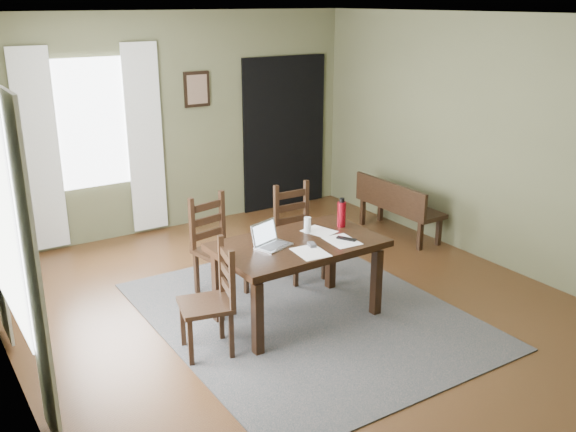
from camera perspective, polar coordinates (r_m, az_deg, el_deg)
ground at (r=6.12m, az=1.53°, el=-8.83°), size 5.00×6.00×0.01m
room_shell at (r=5.52m, az=1.70°, el=8.06°), size 5.02×6.02×2.71m
rug at (r=6.11m, az=1.53°, el=-8.73°), size 2.60×3.20×0.01m
dining_table at (r=5.79m, az=0.90°, el=-3.16°), size 1.51×0.93×0.75m
chair_end at (r=5.36m, az=-6.81°, el=-7.49°), size 0.50×0.50×0.95m
chair_back_left at (r=6.40m, az=-6.33°, el=-2.77°), size 0.51×0.51×0.99m
chair_back_right at (r=6.74m, az=0.93°, el=-1.53°), size 0.44×0.44×0.99m
bench at (r=8.06m, az=9.61°, el=1.13°), size 0.40×1.25×0.71m
laptop at (r=5.65m, az=-1.66°, el=-2.14°), size 0.36×0.32×0.21m
computer_mouse at (r=5.65m, az=2.13°, el=-2.57°), size 0.08×0.11×0.03m
tv_remote at (r=5.82m, az=5.21°, el=-2.04°), size 0.13×0.18×0.02m
drinking_glass at (r=5.96m, az=1.75°, el=-0.80°), size 0.09×0.09×0.15m
water_bottle at (r=6.12m, az=4.78°, el=0.23°), size 0.11×0.11×0.28m
paper_b at (r=5.79m, az=4.83°, el=-2.22°), size 0.27×0.34×0.00m
paper_c at (r=6.02m, az=2.80°, el=-1.36°), size 0.30×0.34×0.00m
paper_e at (r=5.52m, az=2.01°, el=-3.24°), size 0.28×0.35×0.00m
window_back at (r=7.85m, az=-17.07°, el=7.85°), size 1.00×0.01×1.50m
curtain_left_near at (r=4.23m, az=-21.73°, el=-5.27°), size 0.03×0.48×2.30m
curtain_back_left at (r=7.73m, az=-21.24°, el=5.34°), size 0.44×0.03×2.30m
curtain_back_right at (r=8.05m, az=-12.59°, el=6.66°), size 0.44×0.03×2.30m
framed_picture at (r=8.26m, az=-8.11°, el=11.09°), size 0.34×0.03×0.44m
doorway_back at (r=8.99m, az=-0.32°, el=7.37°), size 1.30×0.03×2.10m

